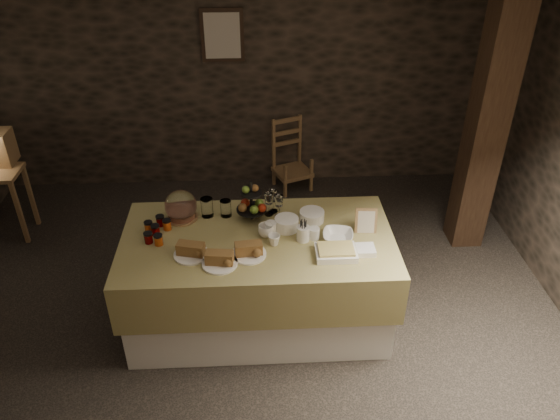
{
  "coord_description": "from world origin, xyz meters",
  "views": [
    {
      "loc": [
        0.15,
        -3.31,
        3.3
      ],
      "look_at": [
        0.33,
        0.2,
        1.03
      ],
      "focal_mm": 35.0,
      "sensor_mm": 36.0,
      "label": 1
    }
  ],
  "objects_px": {
    "buffet_table": "(259,273)",
    "fruit_stand": "(252,205)",
    "chair": "(292,157)",
    "timber_column": "(487,121)"
  },
  "relations": [
    {
      "from": "buffet_table",
      "to": "fruit_stand",
      "type": "xyz_separation_m",
      "value": [
        -0.04,
        0.26,
        0.49
      ]
    },
    {
      "from": "fruit_stand",
      "to": "chair",
      "type": "bearing_deg",
      "value": 76.6
    },
    {
      "from": "chair",
      "to": "fruit_stand",
      "type": "height_order",
      "value": "fruit_stand"
    },
    {
      "from": "buffet_table",
      "to": "timber_column",
      "type": "height_order",
      "value": "timber_column"
    },
    {
      "from": "chair",
      "to": "timber_column",
      "type": "xyz_separation_m",
      "value": [
        1.68,
        -1.18,
        0.93
      ]
    },
    {
      "from": "buffet_table",
      "to": "chair",
      "type": "xyz_separation_m",
      "value": [
        0.43,
        2.22,
        -0.11
      ]
    },
    {
      "from": "chair",
      "to": "timber_column",
      "type": "relative_size",
      "value": 0.25
    },
    {
      "from": "chair",
      "to": "fruit_stand",
      "type": "bearing_deg",
      "value": -125.21
    },
    {
      "from": "buffet_table",
      "to": "chair",
      "type": "bearing_deg",
      "value": 79.0
    },
    {
      "from": "timber_column",
      "to": "fruit_stand",
      "type": "relative_size",
      "value": 7.47
    }
  ]
}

